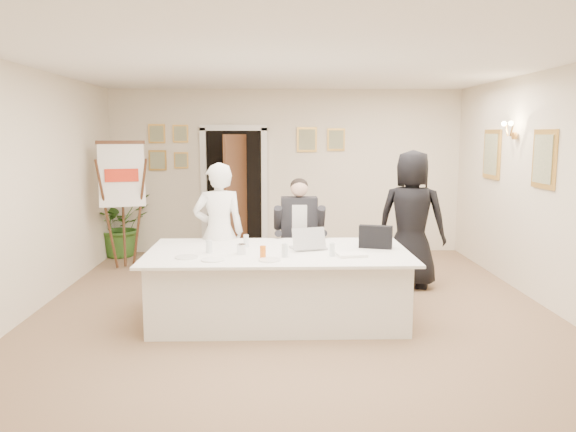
# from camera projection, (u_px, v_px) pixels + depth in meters

# --- Properties ---
(floor) EXTENTS (7.00, 7.00, 0.00)m
(floor) POSITION_uv_depth(u_px,v_px,m) (294.00, 314.00, 6.42)
(floor) COLOR olive
(floor) RESTS_ON ground
(ceiling) EXTENTS (6.00, 7.00, 0.02)m
(ceiling) POSITION_uv_depth(u_px,v_px,m) (295.00, 63.00, 6.01)
(ceiling) COLOR white
(ceiling) RESTS_ON wall_back
(wall_back) EXTENTS (6.00, 0.10, 2.80)m
(wall_back) POSITION_uv_depth(u_px,v_px,m) (286.00, 172.00, 9.67)
(wall_back) COLOR white
(wall_back) RESTS_ON floor
(wall_front) EXTENTS (6.00, 0.10, 2.80)m
(wall_front) POSITION_uv_depth(u_px,v_px,m) (323.00, 266.00, 2.75)
(wall_front) COLOR white
(wall_front) RESTS_ON floor
(wall_left) EXTENTS (0.10, 7.00, 2.80)m
(wall_left) POSITION_uv_depth(u_px,v_px,m) (21.00, 193.00, 6.13)
(wall_left) COLOR white
(wall_left) RESTS_ON floor
(wall_right) EXTENTS (0.10, 7.00, 2.80)m
(wall_right) POSITION_uv_depth(u_px,v_px,m) (561.00, 192.00, 6.30)
(wall_right) COLOR white
(wall_right) RESTS_ON floor
(doorway) EXTENTS (1.14, 0.86, 2.20)m
(doorway) POSITION_uv_depth(u_px,v_px,m) (235.00, 193.00, 9.52)
(doorway) COLOR black
(doorway) RESTS_ON floor
(pictures_back_wall) EXTENTS (3.40, 0.06, 0.80)m
(pictures_back_wall) POSITION_uv_depth(u_px,v_px,m) (240.00, 146.00, 9.56)
(pictures_back_wall) COLOR gold
(pictures_back_wall) RESTS_ON wall_back
(pictures_right_wall) EXTENTS (0.06, 2.20, 0.80)m
(pictures_right_wall) POSITION_uv_depth(u_px,v_px,m) (515.00, 156.00, 7.43)
(pictures_right_wall) COLOR gold
(pictures_right_wall) RESTS_ON wall_right
(wall_sconce) EXTENTS (0.20, 0.30, 0.24)m
(wall_sconce) POSITION_uv_depth(u_px,v_px,m) (511.00, 130.00, 7.38)
(wall_sconce) COLOR #B6823A
(wall_sconce) RESTS_ON wall_right
(conference_table) EXTENTS (2.86, 1.52, 0.78)m
(conference_table) POSITION_uv_depth(u_px,v_px,m) (278.00, 284.00, 6.21)
(conference_table) COLOR silver
(conference_table) RESTS_ON floor
(seated_man) EXTENTS (0.75, 0.78, 1.50)m
(seated_man) POSITION_uv_depth(u_px,v_px,m) (299.00, 234.00, 7.31)
(seated_man) COLOR black
(seated_man) RESTS_ON floor
(flip_chart) EXTENTS (0.69, 0.50, 1.91)m
(flip_chart) POSITION_uv_depth(u_px,v_px,m) (123.00, 212.00, 8.46)
(flip_chart) COLOR #3E2813
(flip_chart) RESTS_ON floor
(standing_man) EXTENTS (0.69, 0.51, 1.71)m
(standing_man) POSITION_uv_depth(u_px,v_px,m) (219.00, 233.00, 6.83)
(standing_man) COLOR white
(standing_man) RESTS_ON floor
(standing_woman) EXTENTS (1.06, 0.89, 1.84)m
(standing_woman) POSITION_uv_depth(u_px,v_px,m) (412.00, 219.00, 7.47)
(standing_woman) COLOR black
(standing_woman) RESTS_ON floor
(potted_palm) EXTENTS (1.26, 1.26, 1.06)m
(potted_palm) POSITION_uv_depth(u_px,v_px,m) (121.00, 225.00, 9.43)
(potted_palm) COLOR #305B1E
(potted_palm) RESTS_ON floor
(laptop) EXTENTS (0.47, 0.47, 0.28)m
(laptop) POSITION_uv_depth(u_px,v_px,m) (308.00, 236.00, 6.24)
(laptop) COLOR #B7BABC
(laptop) RESTS_ON conference_table
(laptop_bag) EXTENTS (0.38, 0.20, 0.26)m
(laptop_bag) POSITION_uv_depth(u_px,v_px,m) (376.00, 237.00, 6.27)
(laptop_bag) COLOR black
(laptop_bag) RESTS_ON conference_table
(paper_stack) EXTENTS (0.33, 0.25, 0.03)m
(paper_stack) POSITION_uv_depth(u_px,v_px,m) (351.00, 255.00, 5.88)
(paper_stack) COLOR white
(paper_stack) RESTS_ON conference_table
(plate_left) EXTENTS (0.28, 0.28, 0.01)m
(plate_left) POSITION_uv_depth(u_px,v_px,m) (187.00, 257.00, 5.80)
(plate_left) COLOR white
(plate_left) RESTS_ON conference_table
(plate_mid) EXTENTS (0.24, 0.24, 0.01)m
(plate_mid) POSITION_uv_depth(u_px,v_px,m) (213.00, 260.00, 5.67)
(plate_mid) COLOR white
(plate_mid) RESTS_ON conference_table
(plate_near) EXTENTS (0.29, 0.29, 0.01)m
(plate_near) POSITION_uv_depth(u_px,v_px,m) (270.00, 260.00, 5.67)
(plate_near) COLOR white
(plate_near) RESTS_ON conference_table
(glass_a) EXTENTS (0.08, 0.08, 0.14)m
(glass_a) POSITION_uv_depth(u_px,v_px,m) (209.00, 246.00, 6.03)
(glass_a) COLOR silver
(glass_a) RESTS_ON conference_table
(glass_b) EXTENTS (0.08, 0.08, 0.14)m
(glass_b) POSITION_uv_depth(u_px,v_px,m) (285.00, 250.00, 5.82)
(glass_b) COLOR silver
(glass_b) RESTS_ON conference_table
(glass_c) EXTENTS (0.07, 0.07, 0.14)m
(glass_c) POSITION_uv_depth(u_px,v_px,m) (332.00, 250.00, 5.86)
(glass_c) COLOR silver
(glass_c) RESTS_ON conference_table
(glass_d) EXTENTS (0.06, 0.06, 0.14)m
(glass_d) POSITION_uv_depth(u_px,v_px,m) (246.00, 241.00, 6.35)
(glass_d) COLOR silver
(glass_d) RESTS_ON conference_table
(oj_glass) EXTENTS (0.08, 0.08, 0.13)m
(oj_glass) POSITION_uv_depth(u_px,v_px,m) (263.00, 252.00, 5.77)
(oj_glass) COLOR orange
(oj_glass) RESTS_ON conference_table
(steel_jug) EXTENTS (0.10, 0.10, 0.11)m
(steel_jug) POSITION_uv_depth(u_px,v_px,m) (241.00, 249.00, 5.96)
(steel_jug) COLOR silver
(steel_jug) RESTS_ON conference_table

